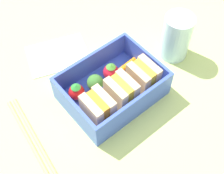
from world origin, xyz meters
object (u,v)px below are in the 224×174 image
at_px(strawberry_left, 111,72).
at_px(strawberry_far_left, 76,92).
at_px(sandwich_center, 98,108).
at_px(carrot_stick_far_left, 127,66).
at_px(chopstick_pair, 31,137).
at_px(drinking_glass, 176,37).
at_px(folded_napkin, 58,55).
at_px(sandwich_center_left, 121,92).
at_px(broccoli_floret, 95,83).
at_px(sandwich_left, 143,77).

bearing_deg(strawberry_left, strawberry_far_left, -3.43).
bearing_deg(sandwich_center, carrot_stick_far_left, -155.18).
relative_size(chopstick_pair, drinking_glass, 1.84).
bearing_deg(drinking_glass, folded_napkin, -38.26).
height_order(sandwich_center, chopstick_pair, sandwich_center).
relative_size(sandwich_center_left, broccoli_floret, 1.45).
height_order(carrot_stick_far_left, folded_napkin, carrot_stick_far_left).
relative_size(sandwich_left, strawberry_far_left, 1.55).
xyz_separation_m(sandwich_left, strawberry_left, (0.03, -0.05, -0.01)).
height_order(sandwich_left, strawberry_far_left, sandwich_left).
xyz_separation_m(sandwich_left, carrot_stick_far_left, (-0.01, -0.05, -0.02)).
height_order(chopstick_pair, drinking_glass, drinking_glass).
distance_m(sandwich_center, carrot_stick_far_left, 0.13).
relative_size(carrot_stick_far_left, drinking_glass, 0.50).
bearing_deg(chopstick_pair, sandwich_center_left, 164.17).
bearing_deg(strawberry_far_left, drinking_glass, 171.80).
bearing_deg(sandwich_left, broccoli_floret, -33.58).
height_order(strawberry_left, strawberry_far_left, same).
relative_size(sandwich_left, sandwich_center, 1.00).
bearing_deg(sandwich_left, sandwich_center_left, 0.00).
bearing_deg(carrot_stick_far_left, sandwich_center_left, 41.13).
relative_size(strawberry_far_left, chopstick_pair, 0.20).
bearing_deg(strawberry_far_left, chopstick_pair, 6.06).
xyz_separation_m(broccoli_floret, drinking_glass, (-0.19, 0.02, 0.02)).
bearing_deg(chopstick_pair, broccoli_floret, -179.20).
relative_size(sandwich_center_left, carrot_stick_far_left, 1.15).
bearing_deg(sandwich_center_left, carrot_stick_far_left, -138.87).
relative_size(sandwich_center, carrot_stick_far_left, 1.15).
distance_m(sandwich_left, strawberry_left, 0.06).
distance_m(sandwich_center, strawberry_far_left, 0.06).
distance_m(sandwich_center_left, drinking_glass, 0.17).
xyz_separation_m(sandwich_center, chopstick_pair, (0.11, -0.05, -0.04)).
bearing_deg(strawberry_far_left, sandwich_left, 152.01).
distance_m(carrot_stick_far_left, broccoli_floret, 0.08).
height_order(sandwich_center_left, strawberry_far_left, sandwich_center_left).
distance_m(carrot_stick_far_left, strawberry_left, 0.04).
relative_size(broccoli_floret, strawberry_far_left, 1.07).
relative_size(strawberry_far_left, folded_napkin, 0.29).
relative_size(strawberry_left, strawberry_far_left, 1.02).
bearing_deg(folded_napkin, carrot_stick_far_left, 123.90).
xyz_separation_m(sandwich_left, sandwich_center_left, (0.05, 0.00, 0.00)).
bearing_deg(sandwich_center_left, broccoli_floret, -66.87).
height_order(sandwich_left, drinking_glass, drinking_glass).
distance_m(strawberry_left, folded_napkin, 0.13).
bearing_deg(chopstick_pair, strawberry_far_left, -173.94).
distance_m(carrot_stick_far_left, chopstick_pair, 0.23).
bearing_deg(broccoli_floret, sandwich_left, 146.42).
relative_size(sandwich_center, strawberry_far_left, 1.55).
bearing_deg(broccoli_floret, sandwich_center, 56.90).
bearing_deg(broccoli_floret, folded_napkin, -88.86).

